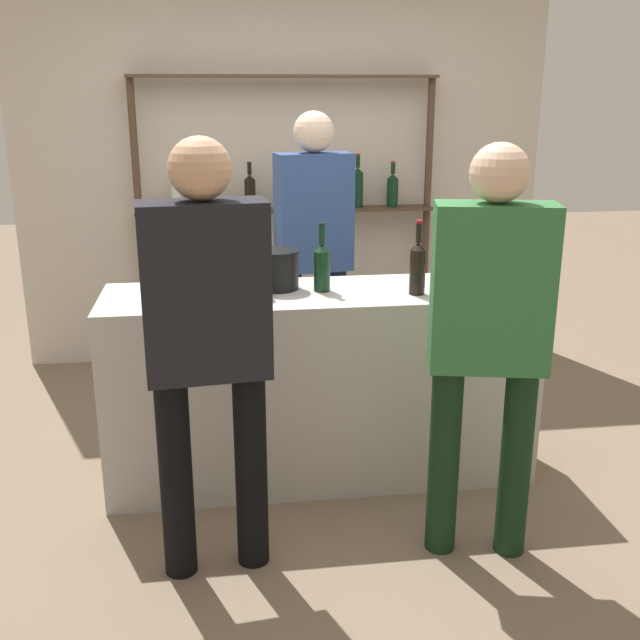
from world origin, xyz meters
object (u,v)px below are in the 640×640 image
counter_bottle_0 (210,266)px  cork_jar (257,284)px  counter_bottle_2 (322,266)px  customer_left (207,332)px  counter_bottle_1 (418,266)px  server_behind_counter (314,238)px  counter_bottle_3 (238,262)px  counter_bottle_5 (505,262)px  counter_bottle_4 (443,259)px  ice_bucket (277,269)px  customer_right (489,326)px  wine_glass (172,275)px

counter_bottle_0 → cork_jar: size_ratio=2.51×
counter_bottle_2 → customer_left: (-0.54, -0.76, -0.07)m
counter_bottle_1 → counter_bottle_0: bearing=171.5°
server_behind_counter → counter_bottle_2: bearing=-14.2°
counter_bottle_3 → counter_bottle_5: counter_bottle_5 is taller
counter_bottle_4 → ice_bucket: size_ratio=1.70×
counter_bottle_4 → counter_bottle_3: bearing=171.9°
counter_bottle_2 → customer_right: 0.97m
customer_left → customer_right: 1.10m
counter_bottle_3 → counter_bottle_1: bearing=-17.0°
counter_bottle_5 → customer_left: bearing=-155.1°
counter_bottle_0 → ice_bucket: (0.32, 0.04, -0.04)m
cork_jar → counter_bottle_1: bearing=-2.6°
ice_bucket → server_behind_counter: bearing=70.4°
counter_bottle_0 → counter_bottle_5: (1.41, -0.12, 0.00)m
wine_glass → cork_jar: bearing=-6.3°
counter_bottle_3 → ice_bucket: (0.19, -0.07, -0.03)m
server_behind_counter → counter_bottle_5: bearing=30.7°
counter_bottle_4 → wine_glass: bearing=-178.4°
counter_bottle_3 → customer_right: customer_right is taller
counter_bottle_1 → cork_jar: (-0.76, 0.03, -0.07)m
counter_bottle_4 → counter_bottle_5: bearing=-17.9°
counter_bottle_3 → ice_bucket: bearing=-20.0°
counter_bottle_5 → server_behind_counter: 1.25m
counter_bottle_4 → wine_glass: (-1.31, -0.04, -0.03)m
counter_bottle_0 → counter_bottle_2: (0.53, -0.03, -0.01)m
cork_jar → counter_bottle_0: bearing=152.6°
counter_bottle_1 → counter_bottle_4: counter_bottle_4 is taller
counter_bottle_0 → wine_glass: (-0.18, -0.07, -0.02)m
wine_glass → cork_jar: size_ratio=1.18×
counter_bottle_2 → counter_bottle_3: size_ratio=1.04×
counter_bottle_1 → counter_bottle_5: bearing=3.1°
counter_bottle_5 → counter_bottle_0: bearing=175.1°
counter_bottle_0 → counter_bottle_1: counter_bottle_1 is taller
customer_left → server_behind_counter: size_ratio=0.98×
ice_bucket → counter_bottle_0: bearing=-172.4°
wine_glass → ice_bucket: bearing=12.5°
cork_jar → counter_bottle_2: bearing=15.1°
counter_bottle_5 → counter_bottle_1: bearing=-176.9°
counter_bottle_5 → cork_jar: counter_bottle_5 is taller
counter_bottle_1 → counter_bottle_2: 0.46m
counter_bottle_2 → counter_bottle_5: 0.88m
customer_left → customer_right: customer_left is taller
counter_bottle_0 → customer_left: size_ratio=0.19×
wine_glass → server_behind_counter: 1.20m
counter_bottle_3 → cork_jar: counter_bottle_3 is taller
counter_bottle_1 → customer_right: customer_right is taller
wine_glass → customer_right: customer_right is taller
counter_bottle_4 → customer_right: bearing=-93.3°
counter_bottle_3 → customer_left: 0.91m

